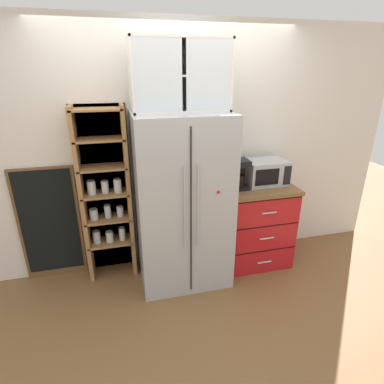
{
  "coord_description": "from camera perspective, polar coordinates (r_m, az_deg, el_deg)",
  "views": [
    {
      "loc": [
        -0.61,
        -2.77,
        2.09
      ],
      "look_at": [
        0.1,
        -0.0,
        0.95
      ],
      "focal_mm": 29.01,
      "sensor_mm": 36.0,
      "label": 1
    }
  ],
  "objects": [
    {
      "name": "bottle_green",
      "position": [
        3.39,
        11.97,
        3.12
      ],
      "size": [
        0.07,
        0.07,
        0.26
      ],
      "color": "#285B33",
      "rests_on": "counter_cabinet"
    },
    {
      "name": "refrigerator",
      "position": [
        3.08,
        -1.8,
        -1.67
      ],
      "size": [
        0.9,
        0.73,
        1.73
      ],
      "color": "#ADAFB5",
      "rests_on": "ground"
    },
    {
      "name": "mug_red",
      "position": [
        3.45,
        11.61,
        2.33
      ],
      "size": [
        0.12,
        0.09,
        0.09
      ],
      "color": "red",
      "rests_on": "counter_cabinet"
    },
    {
      "name": "microwave",
      "position": [
        3.44,
        13.34,
        3.6
      ],
      "size": [
        0.44,
        0.33,
        0.26
      ],
      "color": "#ADAFB5",
      "rests_on": "counter_cabinet"
    },
    {
      "name": "counter_cabinet",
      "position": [
        3.58,
        11.5,
        -5.75
      ],
      "size": [
        0.76,
        0.59,
        0.93
      ],
      "color": "red",
      "rests_on": "ground"
    },
    {
      "name": "upper_cabinet",
      "position": [
        2.87,
        -2.31,
        20.6
      ],
      "size": [
        0.86,
        0.32,
        0.6
      ],
      "color": "silver",
      "rests_on": "refrigerator"
    },
    {
      "name": "chalkboard_menu",
      "position": [
        3.5,
        -24.65,
        -5.38
      ],
      "size": [
        0.6,
        0.04,
        1.22
      ],
      "color": "brown",
      "rests_on": "ground"
    },
    {
      "name": "wall_back_cream",
      "position": [
        3.33,
        -3.42,
        7.5
      ],
      "size": [
        5.03,
        0.1,
        2.55
      ],
      "primitive_type": "cube",
      "color": "silver",
      "rests_on": "ground"
    },
    {
      "name": "coffee_maker",
      "position": [
        3.26,
        8.52,
        3.42
      ],
      "size": [
        0.17,
        0.2,
        0.31
      ],
      "color": "black",
      "rests_on": "counter_cabinet"
    },
    {
      "name": "mug_cream",
      "position": [
        3.44,
        11.63,
        2.25
      ],
      "size": [
        0.12,
        0.09,
        0.09
      ],
      "color": "silver",
      "rests_on": "counter_cabinet"
    },
    {
      "name": "pantry_shelf_column",
      "position": [
        3.27,
        -15.56,
        -0.37
      ],
      "size": [
        0.53,
        0.29,
        1.79
      ],
      "color": "brown",
      "rests_on": "ground"
    },
    {
      "name": "ground_plane",
      "position": [
        3.52,
        -1.65,
        -14.7
      ],
      "size": [
        10.74,
        10.74,
        0.0
      ],
      "primitive_type": "plane",
      "color": "brown"
    }
  ]
}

